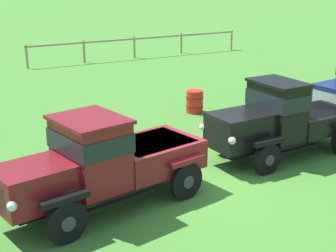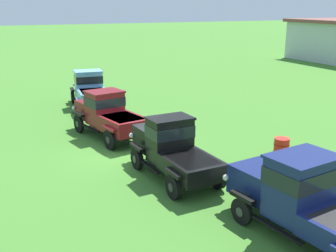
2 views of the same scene
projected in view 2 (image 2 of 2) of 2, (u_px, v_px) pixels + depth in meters
ground_plane at (127, 152)px, 18.31m from camera, size 240.00×240.00×0.00m
vintage_truck_foreground_near at (90, 89)px, 25.89m from camera, size 5.26×2.43×2.24m
vintage_truck_second_in_line at (108, 114)px, 20.11m from camera, size 5.21×2.78×2.20m
vintage_truck_midrow_center at (172, 148)px, 15.44m from camera, size 4.90×2.18×2.23m
vintage_truck_far_side at (307, 199)px, 11.35m from camera, size 5.65×2.79×2.29m
oil_drum_beside_row at (281, 148)px, 17.50m from camera, size 0.66×0.66×0.84m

